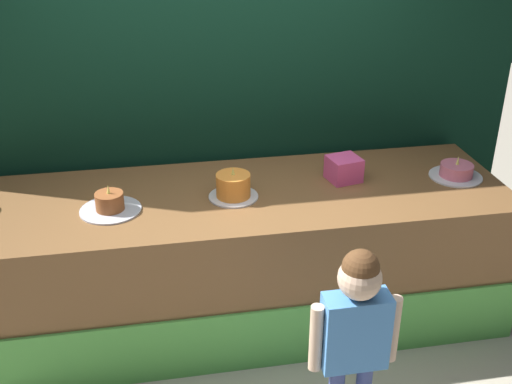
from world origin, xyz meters
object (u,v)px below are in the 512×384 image
(cake_center, at_px, (233,187))
(cake_left, at_px, (110,204))
(child_figure, at_px, (356,325))
(pink_box, at_px, (344,169))
(cake_right, at_px, (456,171))

(cake_center, bearing_deg, cake_left, -176.56)
(child_figure, distance_m, cake_left, 1.53)
(pink_box, relative_size, cake_left, 0.54)
(cake_left, bearing_deg, cake_right, 1.96)
(cake_left, relative_size, cake_right, 1.05)
(cake_center, relative_size, cake_right, 0.89)
(child_figure, bearing_deg, cake_center, 111.03)
(child_figure, height_order, cake_center, child_figure)
(pink_box, bearing_deg, cake_left, -173.54)
(cake_center, height_order, cake_right, cake_center)
(child_figure, distance_m, cake_center, 1.17)
(pink_box, relative_size, cake_right, 0.57)
(cake_right, bearing_deg, child_figure, -132.54)
(pink_box, bearing_deg, cake_center, -170.56)
(child_figure, relative_size, cake_right, 3.43)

